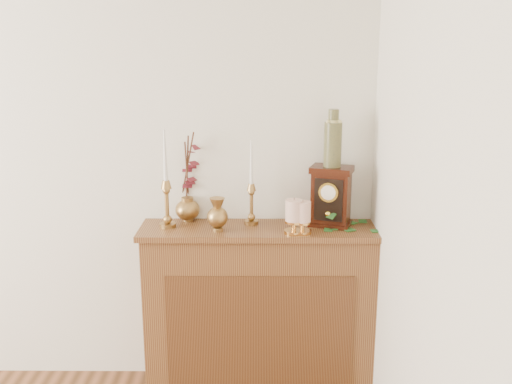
{
  "coord_description": "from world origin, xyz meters",
  "views": [
    {
      "loc": [
        1.41,
        -0.85,
        1.88
      ],
      "look_at": [
        1.38,
        2.05,
        1.13
      ],
      "focal_mm": 42.0,
      "sensor_mm": 36.0,
      "label": 1
    }
  ],
  "objects_px": {
    "candlestick_center": "(251,197)",
    "bud_vase": "(217,215)",
    "mantel_clock": "(331,197)",
    "ginger_jar": "(190,180)",
    "ceramic_vase": "(333,141)",
    "candlestick_left": "(167,196)"
  },
  "relations": [
    {
      "from": "candlestick_left",
      "to": "ginger_jar",
      "type": "height_order",
      "value": "candlestick_left"
    },
    {
      "from": "bud_vase",
      "to": "ceramic_vase",
      "type": "bearing_deg",
      "value": 10.01
    },
    {
      "from": "bud_vase",
      "to": "ceramic_vase",
      "type": "relative_size",
      "value": 0.59
    },
    {
      "from": "mantel_clock",
      "to": "ginger_jar",
      "type": "bearing_deg",
      "value": -169.82
    },
    {
      "from": "candlestick_center",
      "to": "bud_vase",
      "type": "height_order",
      "value": "candlestick_center"
    },
    {
      "from": "ginger_jar",
      "to": "mantel_clock",
      "type": "relative_size",
      "value": 1.55
    },
    {
      "from": "bud_vase",
      "to": "mantel_clock",
      "type": "height_order",
      "value": "mantel_clock"
    },
    {
      "from": "candlestick_center",
      "to": "bud_vase",
      "type": "relative_size",
      "value": 2.57
    },
    {
      "from": "ginger_jar",
      "to": "ceramic_vase",
      "type": "distance_m",
      "value": 0.78
    },
    {
      "from": "candlestick_center",
      "to": "ceramic_vase",
      "type": "relative_size",
      "value": 1.52
    },
    {
      "from": "ceramic_vase",
      "to": "candlestick_left",
      "type": "bearing_deg",
      "value": -177.08
    },
    {
      "from": "bud_vase",
      "to": "ginger_jar",
      "type": "distance_m",
      "value": 0.29
    },
    {
      "from": "candlestick_left",
      "to": "mantel_clock",
      "type": "xyz_separation_m",
      "value": [
        0.84,
        0.04,
        -0.01
      ]
    },
    {
      "from": "ginger_jar",
      "to": "candlestick_center",
      "type": "bearing_deg",
      "value": -14.47
    },
    {
      "from": "candlestick_left",
      "to": "ginger_jar",
      "type": "xyz_separation_m",
      "value": [
        0.1,
        0.15,
        0.05
      ]
    },
    {
      "from": "candlestick_left",
      "to": "ceramic_vase",
      "type": "xyz_separation_m",
      "value": [
        0.84,
        0.04,
        0.28
      ]
    },
    {
      "from": "candlestick_center",
      "to": "bud_vase",
      "type": "bearing_deg",
      "value": -144.41
    },
    {
      "from": "candlestick_left",
      "to": "mantel_clock",
      "type": "height_order",
      "value": "candlestick_left"
    },
    {
      "from": "candlestick_center",
      "to": "ginger_jar",
      "type": "height_order",
      "value": "ginger_jar"
    },
    {
      "from": "bud_vase",
      "to": "candlestick_left",
      "type": "bearing_deg",
      "value": 167.25
    },
    {
      "from": "mantel_clock",
      "to": "candlestick_left",
      "type": "bearing_deg",
      "value": -158.92
    },
    {
      "from": "candlestick_center",
      "to": "mantel_clock",
      "type": "xyz_separation_m",
      "value": [
        0.41,
        -0.02,
        0.01
      ]
    }
  ]
}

